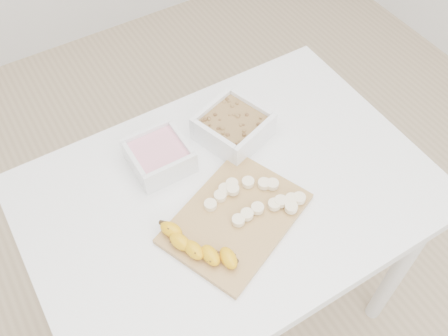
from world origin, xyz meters
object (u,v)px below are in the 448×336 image
table (230,211)px  bowl_yogurt (159,155)px  banana (200,247)px  cutting_board (236,218)px  bowl_granola (233,126)px

table → bowl_yogurt: bowl_yogurt is taller
banana → table: bearing=18.3°
cutting_board → banana: banana is taller
banana → bowl_granola: bearing=27.7°
table → bowl_granola: bearing=55.9°
cutting_board → bowl_granola: bearing=59.4°
cutting_board → banana: bearing=-163.9°
bowl_granola → cutting_board: 0.27m
bowl_yogurt → banana: size_ratio=0.75×
table → banana: banana is taller
table → bowl_yogurt: size_ratio=6.86×
table → banana: (-0.15, -0.11, 0.13)m
cutting_board → banana: 0.12m
bowl_yogurt → banana: (-0.04, -0.28, -0.00)m
bowl_yogurt → cutting_board: 0.26m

